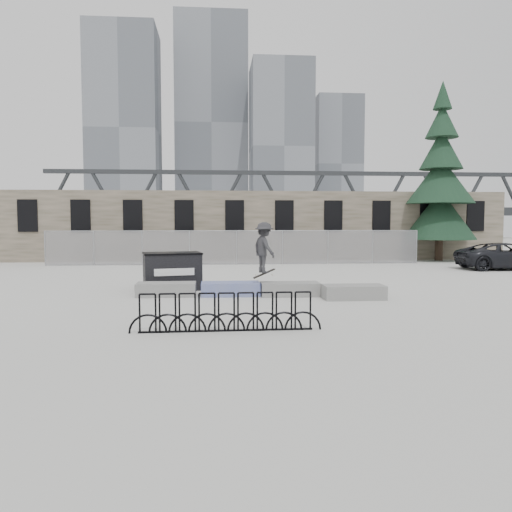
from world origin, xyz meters
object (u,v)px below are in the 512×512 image
Objects in this scene: spruce_tree at (440,187)px; suv at (507,256)px; bike_rack at (226,313)px; dumpster at (172,271)px; planter_center_left at (231,288)px; skateboarder at (264,248)px; planter_far_left at (166,289)px; planter_offset at (354,291)px; planter_center_right at (290,288)px.

suv is (0.94, -6.08, -4.08)m from spruce_tree.
spruce_tree is (14.24, 19.85, 4.36)m from bike_rack.
spruce_tree reaches higher than suv.
bike_rack is (1.87, -7.28, -0.27)m from dumpster.
dumpster is (-2.13, 1.68, 0.45)m from planter_center_left.
spruce_tree is 7.39m from suv.
spruce_tree is 5.96× the size of skateboarder.
suv reaches higher than planter_far_left.
spruce_tree is (16.18, 14.18, 4.54)m from planter_far_left.
skateboarder is at bearing 124.11° from suv.
planter_offset is 6.76m from dumpster.
planter_center_right is at bearing 126.14° from suv.
planter_center_left is 4.17m from planter_offset.
planter_far_left is 1.04× the size of skateboarder.
spruce_tree is at bearing -66.43° from skateboarder.
planter_offset is at bearing 133.46° from suv.
bike_rack is at bearing 135.33° from suv.
planter_center_left and planter_center_right have the same top height.
suv is (15.18, 13.77, 0.27)m from bike_rack.
skateboarder is (1.15, -0.10, 1.41)m from planter_center_left.
suv is at bearing -83.65° from skateboarder.
skateboarder reaches higher than planter_center_left.
spruce_tree is at bearing 11.90° from suv.
dumpster is at bearing 155.63° from planter_center_right.
suv reaches higher than bike_rack.
planter_center_right is at bearing -36.36° from dumpster.
planter_offset is 1.04× the size of skateboarder.
skateboarder is at bearing -2.96° from planter_far_left.
planter_far_left is at bearing 108.86° from bike_rack.
bike_rack reaches higher than planter_offset.
planter_offset is 0.17× the size of spruce_tree.
bike_rack is (1.94, -5.67, 0.19)m from planter_far_left.
dumpster is 20.84m from spruce_tree.
planter_center_left is 5.61m from bike_rack.
suv is (17.05, 6.48, 0.00)m from dumpster.
planter_far_left is 3.64m from skateboarder.
planter_far_left is 0.17× the size of spruce_tree.
suv is at bearing 42.21° from bike_rack.
bike_rack is at bearing -92.66° from planter_center_left.
planter_offset is (6.22, -1.16, 0.00)m from planter_far_left.
planter_far_left is 1.00× the size of planter_center_left.
planter_center_left is 2.05m from planter_center_right.
planter_offset is 0.85× the size of dumpster.
planter_offset is at bearing -36.21° from dumpster.
skateboarder reaches higher than bike_rack.
spruce_tree is (9.96, 15.33, 4.54)m from planter_offset.
planter_center_right is 5.87m from bike_rack.
planter_far_left is 1.00× the size of planter_offset.
planter_offset is (1.99, -0.88, 0.00)m from planter_center_right.
planter_center_left is 1.04× the size of skateboarder.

